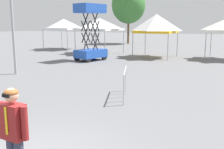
% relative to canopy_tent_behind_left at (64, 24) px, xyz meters
% --- Properties ---
extents(canopy_tent_behind_left, '(3.32, 3.32, 3.24)m').
position_rel_canopy_tent_behind_left_xyz_m(canopy_tent_behind_left, '(0.00, 0.00, 0.00)').
color(canopy_tent_behind_left, '#9E9EA3').
rests_on(canopy_tent_behind_left, ground).
extents(canopy_tent_behind_center, '(3.67, 3.67, 3.25)m').
position_rel_canopy_tent_behind_left_xyz_m(canopy_tent_behind_center, '(5.44, -1.72, 0.00)').
color(canopy_tent_behind_center, '#9E9EA3').
rests_on(canopy_tent_behind_center, ground).
extents(canopy_tent_far_right, '(3.05, 3.05, 3.51)m').
position_rel_canopy_tent_behind_left_xyz_m(canopy_tent_far_right, '(11.02, -2.13, 0.07)').
color(canopy_tent_far_right, '#9E9EA3').
rests_on(canopy_tent_far_right, ground).
extents(scissor_lift, '(1.87, 2.55, 4.18)m').
position_rel_canopy_tent_behind_left_xyz_m(scissor_lift, '(7.30, -6.31, -1.42)').
color(scissor_lift, black).
rests_on(scissor_lift, ground).
extents(person_foreground, '(0.65, 0.27, 1.78)m').
position_rel_canopy_tent_behind_left_xyz_m(person_foreground, '(14.77, -20.62, -1.64)').
color(person_foreground, '#33384C').
rests_on(person_foreground, ground).
extents(tree_behind_tents_center, '(4.54, 4.54, 7.71)m').
position_rel_canopy_tent_behind_left_xyz_m(tree_behind_tents_center, '(2.86, 10.51, 2.52)').
color(tree_behind_tents_center, brown).
rests_on(tree_behind_tents_center, ground).
extents(crowd_barrier_by_lift, '(0.85, 1.96, 1.08)m').
position_rel_canopy_tent_behind_left_xyz_m(crowd_barrier_by_lift, '(13.96, -14.53, -1.92)').
color(crowd_barrier_by_lift, '#B7BABF').
rests_on(crowd_barrier_by_lift, ground).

